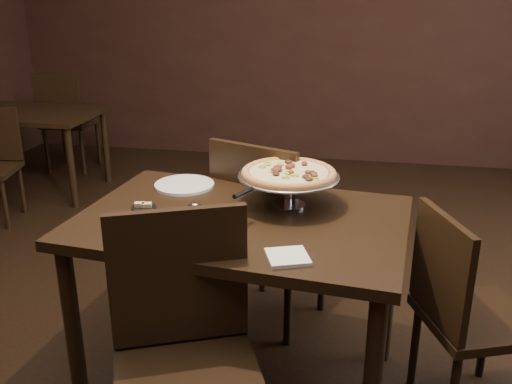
# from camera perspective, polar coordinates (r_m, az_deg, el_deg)

# --- Properties ---
(room) EXTENTS (6.04, 7.04, 2.84)m
(room) POSITION_cam_1_polar(r_m,az_deg,el_deg) (2.21, -1.27, 12.57)
(room) COLOR black
(room) RESTS_ON ground
(dining_table) EXTENTS (1.38, 0.99, 0.81)m
(dining_table) POSITION_cam_1_polar(r_m,az_deg,el_deg) (2.33, -1.44, -4.92)
(dining_table) COLOR black
(dining_table) RESTS_ON ground
(background_table) EXTENTS (1.10, 0.73, 0.69)m
(background_table) POSITION_cam_1_polar(r_m,az_deg,el_deg) (5.14, -21.57, 6.50)
(background_table) COLOR black
(background_table) RESTS_ON ground
(pizza_stand) EXTENTS (0.42, 0.42, 0.17)m
(pizza_stand) POSITION_cam_1_polar(r_m,az_deg,el_deg) (2.36, 3.29, 1.86)
(pizza_stand) COLOR #ACACB3
(pizza_stand) RESTS_ON dining_table
(parmesan_shaker) EXTENTS (0.06, 0.06, 0.10)m
(parmesan_shaker) POSITION_cam_1_polar(r_m,az_deg,el_deg) (2.19, -6.10, -2.33)
(parmesan_shaker) COLOR beige
(parmesan_shaker) RESTS_ON dining_table
(pepper_flake_shaker) EXTENTS (0.06, 0.06, 0.10)m
(pepper_flake_shaker) POSITION_cam_1_polar(r_m,az_deg,el_deg) (2.13, -6.38, -3.04)
(pepper_flake_shaker) COLOR maroon
(pepper_flake_shaker) RESTS_ON dining_table
(packet_caddy) EXTENTS (0.10, 0.10, 0.08)m
(packet_caddy) POSITION_cam_1_polar(r_m,az_deg,el_deg) (2.28, -11.14, -2.08)
(packet_caddy) COLOR black
(packet_caddy) RESTS_ON dining_table
(napkin_stack) EXTENTS (0.18, 0.18, 0.01)m
(napkin_stack) POSITION_cam_1_polar(r_m,az_deg,el_deg) (1.95, 3.18, -6.52)
(napkin_stack) COLOR white
(napkin_stack) RESTS_ON dining_table
(plate_left) EXTENTS (0.27, 0.27, 0.01)m
(plate_left) POSITION_cam_1_polar(r_m,az_deg,el_deg) (2.65, -7.17, 0.71)
(plate_left) COLOR white
(plate_left) RESTS_ON dining_table
(plate_near) EXTENTS (0.21, 0.21, 0.01)m
(plate_near) POSITION_cam_1_polar(r_m,az_deg,el_deg) (2.03, -5.63, -5.55)
(plate_near) COLOR white
(plate_near) RESTS_ON dining_table
(serving_spatula) EXTENTS (0.14, 0.14, 0.02)m
(serving_spatula) POSITION_cam_1_polar(r_m,az_deg,el_deg) (2.15, -1.29, -0.12)
(serving_spatula) COLOR #ACACB3
(serving_spatula) RESTS_ON pizza_stand
(chair_far) EXTENTS (0.61, 0.61, 1.00)m
(chair_far) POSITION_cam_1_polar(r_m,az_deg,el_deg) (2.85, 1.09, -3.57)
(chair_far) COLOR black
(chair_far) RESTS_ON ground
(chair_near) EXTENTS (0.62, 0.62, 1.01)m
(chair_near) POSITION_cam_1_polar(r_m,az_deg,el_deg) (1.97, -7.08, -15.60)
(chair_near) COLOR black
(chair_near) RESTS_ON ground
(chair_side) EXTENTS (0.53, 0.53, 0.89)m
(chair_side) POSITION_cam_1_polar(r_m,az_deg,el_deg) (2.45, 19.99, -10.85)
(chair_side) COLOR black
(chair_side) RESTS_ON ground
(bg_chair_far) EXTENTS (0.45, 0.45, 0.94)m
(bg_chair_far) POSITION_cam_1_polar(r_m,az_deg,el_deg) (5.62, -18.46, 7.06)
(bg_chair_far) COLOR black
(bg_chair_far) RESTS_ON ground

